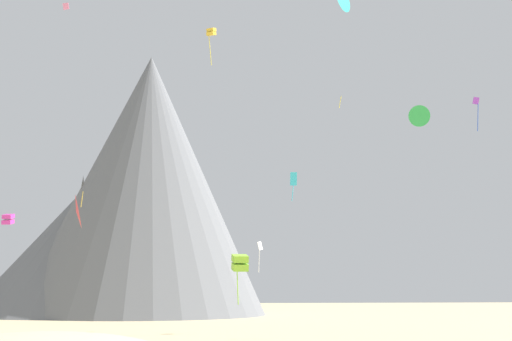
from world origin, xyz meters
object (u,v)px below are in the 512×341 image
kite_lime_low (240,263)px  kite_magenta_low (8,219)px  kite_pink_high (66,6)px  kite_cyan_mid (293,181)px  kite_teal_high (342,0)px  kite_violet_high (477,107)px  kite_white_low (260,249)px  rock_massif (130,200)px  kite_green_mid (420,116)px  kite_black_mid (83,184)px  kite_yellow_high (340,102)px  kite_red_low (77,212)px  kite_gold_high (211,32)px

kite_lime_low → kite_magenta_low: bearing=-25.8°
kite_pink_high → kite_lime_low: size_ratio=0.21×
kite_magenta_low → kite_cyan_mid: (29.41, 9.13, 5.94)m
kite_magenta_low → kite_teal_high: size_ratio=0.52×
kite_cyan_mid → kite_violet_high: size_ratio=0.87×
kite_cyan_mid → kite_violet_high: bearing=24.3°
kite_teal_high → kite_white_low: bearing=-129.2°
rock_massif → kite_violet_high: size_ratio=15.34×
kite_magenta_low → kite_white_low: kite_magenta_low is taller
kite_green_mid → kite_black_mid: size_ratio=0.45×
kite_lime_low → kite_pink_high: bearing=-53.7°
kite_white_low → kite_yellow_high: bearing=-168.7°
kite_lime_low → kite_red_low: bearing=28.3°
kite_red_low → kite_lime_low: bearing=114.1°
kite_magenta_low → kite_red_low: size_ratio=0.44×
kite_pink_high → kite_green_mid: size_ratio=0.49×
kite_cyan_mid → kite_gold_high: bearing=-173.7°
kite_gold_high → kite_violet_high: bearing=8.1°
kite_cyan_mid → kite_green_mid: 25.52m
kite_yellow_high → kite_pink_high: kite_pink_high is taller
kite_white_low → kite_black_mid: 24.68m
kite_white_low → kite_cyan_mid: size_ratio=1.06×
kite_white_low → kite_pink_high: kite_pink_high is taller
kite_pink_high → kite_green_mid: 51.26m
kite_pink_high → kite_magenta_low: bearing=148.7°
kite_gold_high → kite_red_low: bearing=-76.9°
kite_cyan_mid → kite_gold_high: (-9.62, 6.72, 21.04)m
kite_red_low → kite_violet_high: size_ratio=0.63×
kite_white_low → kite_teal_high: (2.94, -28.36, 17.73)m
kite_yellow_high → kite_violet_high: (12.40, -13.29, -4.26)m
kite_gold_high → kite_green_mid: size_ratio=2.95×
kite_pink_high → kite_violet_high: size_ratio=0.22×
kite_white_low → kite_gold_high: size_ratio=0.68×
kite_gold_high → kite_violet_high: 35.05m
kite_yellow_high → kite_gold_high: size_ratio=0.29×
kite_cyan_mid → kite_black_mid: size_ratio=0.84×
kite_teal_high → kite_violet_high: kite_teal_high is taller
kite_magenta_low → kite_cyan_mid: bearing=28.4°
kite_cyan_mid → kite_red_low: size_ratio=1.37×
kite_violet_high → kite_red_low: bearing=59.8°
kite_magenta_low → kite_red_low: kite_magenta_low is taller
kite_gold_high → kite_lime_low: kite_gold_high is taller
kite_black_mid → kite_lime_low: bearing=-156.9°
kite_red_low → kite_green_mid: (25.94, 0.56, 8.11)m
kite_white_low → kite_yellow_high: 23.75m
kite_white_low → kite_green_mid: size_ratio=2.01×
rock_massif → kite_yellow_high: (31.36, -47.81, 6.93)m
kite_white_low → kite_red_low: 32.03m
kite_green_mid → kite_black_mid: bearing=-15.2°
kite_green_mid → kite_violet_high: 24.69m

